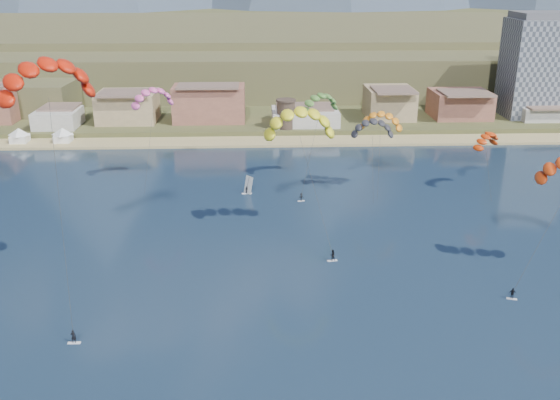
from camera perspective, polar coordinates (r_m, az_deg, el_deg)
name	(u,v)px	position (r m, az deg, el deg)	size (l,w,h in m)	color
ground	(290,364)	(80.22, 0.94, -14.87)	(2400.00, 2400.00, 0.00)	black
beach	(270,141)	(177.44, -0.96, 5.44)	(2200.00, 12.00, 0.90)	tan
land	(258,19)	(627.01, -2.00, 16.28)	(2200.00, 900.00, 4.00)	brown
foothills	(310,52)	(301.23, 2.81, 13.38)	(940.00, 210.00, 18.00)	brown
town	(136,104)	(194.56, -13.09, 8.61)	(400.00, 24.00, 12.00)	beige
apartment_tower	(539,66)	(214.65, 22.67, 11.33)	(20.00, 16.00, 32.00)	gray
watchtower	(286,114)	(183.92, 0.54, 7.94)	(5.82, 5.82, 8.60)	#47382D
kitesurfer_red	(45,73)	(89.05, -20.75, 10.88)	(14.38, 19.16, 37.16)	silver
kitesurfer_yellow	(300,118)	(109.68, 1.86, 7.52)	(13.73, 16.12, 26.10)	silver
kitesurfer_green	(320,100)	(139.90, 3.69, 9.12)	(10.87, 17.88, 23.12)	silver
distant_kite_pink	(152,94)	(140.32, -11.64, 9.51)	(10.55, 8.62, 23.59)	#262626
distant_kite_dark	(373,125)	(134.36, 8.54, 6.84)	(9.63, 6.02, 18.31)	#262626
distant_kite_orange	(381,118)	(137.06, 9.27, 7.47)	(10.43, 7.27, 19.25)	#262626
distant_kite_red	(487,137)	(142.41, 18.47, 5.49)	(8.12, 7.90, 15.15)	#262626
windsurfer	(247,188)	(135.96, -3.01, 1.08)	(2.24, 2.43, 3.95)	silver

